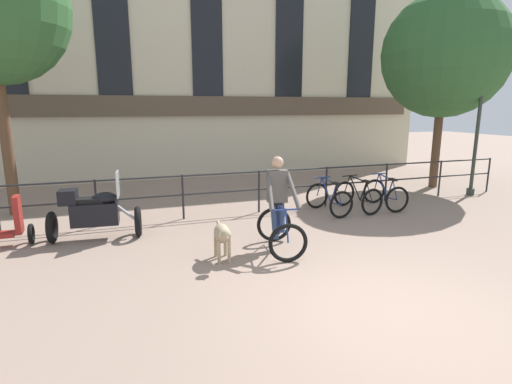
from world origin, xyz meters
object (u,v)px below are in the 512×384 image
at_px(parked_bicycle_mid_left, 358,197).
at_px(parked_bicycle_mid_right, 385,194).
at_px(parked_bicycle_near_lamp, 329,199).
at_px(dog, 222,235).
at_px(street_lamp, 478,121).
at_px(parked_motorcycle, 94,212).
at_px(cyclist_with_bike, 279,209).

distance_m(parked_bicycle_mid_left, parked_bicycle_mid_right, 0.82).
bearing_deg(parked_bicycle_mid_left, parked_bicycle_near_lamp, -7.49).
bearing_deg(parked_bicycle_near_lamp, parked_bicycle_mid_left, 175.31).
distance_m(dog, parked_bicycle_near_lamp, 3.91).
xyz_separation_m(dog, street_lamp, (8.28, 2.61, 1.71)).
bearing_deg(parked_bicycle_mid_right, street_lamp, -168.63).
bearing_deg(street_lamp, parked_bicycle_near_lamp, -174.93).
xyz_separation_m(parked_bicycle_mid_left, parked_bicycle_mid_right, (0.82, -0.00, -0.00)).
distance_m(parked_bicycle_mid_right, street_lamp, 3.86).
distance_m(dog, parked_bicycle_mid_right, 5.36).
relative_size(parked_motorcycle, parked_bicycle_near_lamp, 1.52).
xyz_separation_m(parked_bicycle_near_lamp, parked_bicycle_mid_right, (1.65, -0.00, 0.00)).
relative_size(cyclist_with_bike, parked_bicycle_mid_right, 1.48).
height_order(parked_bicycle_mid_left, parked_bicycle_mid_right, same).
xyz_separation_m(parked_motorcycle, parked_bicycle_mid_right, (7.00, 0.26, -0.20)).
relative_size(parked_motorcycle, parked_bicycle_mid_left, 1.48).
bearing_deg(street_lamp, parked_motorcycle, -176.08).
bearing_deg(street_lamp, parked_bicycle_mid_right, -172.47).
distance_m(parked_motorcycle, parked_bicycle_mid_right, 7.01).
distance_m(dog, parked_bicycle_mid_left, 4.62).
bearing_deg(street_lamp, dog, -162.48).
height_order(dog, parked_bicycle_near_lamp, parked_bicycle_near_lamp).
relative_size(cyclist_with_bike, dog, 1.87).
relative_size(dog, parked_motorcycle, 0.52).
height_order(parked_motorcycle, parked_bicycle_mid_left, parked_motorcycle).
height_order(dog, street_lamp, street_lamp).
bearing_deg(parked_bicycle_near_lamp, dog, 29.00).
bearing_deg(dog, parked_bicycle_near_lamp, 37.47).
distance_m(parked_motorcycle, parked_bicycle_mid_left, 6.18).
bearing_deg(parked_motorcycle, parked_bicycle_near_lamp, -82.67).
distance_m(parked_bicycle_near_lamp, parked_bicycle_mid_right, 1.65).
bearing_deg(parked_bicycle_mid_right, cyclist_with_bike, 30.84).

